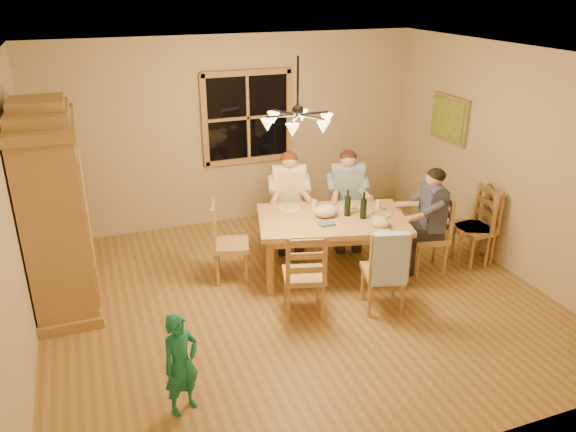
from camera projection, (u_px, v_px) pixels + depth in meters
name	position (u px, v px, depth m)	size (l,w,h in m)	color
floor	(296.00, 298.00, 6.43)	(5.50, 5.50, 0.00)	olive
ceiling	(298.00, 56.00, 5.38)	(5.50, 5.00, 0.02)	white
wall_back	(234.00, 132.00, 8.06)	(5.50, 0.02, 2.70)	#CCB790
wall_left	(11.00, 225.00, 5.02)	(0.02, 5.00, 2.70)	#CCB790
wall_right	(508.00, 161.00, 6.79)	(0.02, 5.00, 2.70)	#CCB790
window	(248.00, 118.00, 8.02)	(1.30, 0.06, 1.30)	black
painting	(449.00, 119.00, 7.72)	(0.06, 0.78, 0.64)	#9B7743
chandelier	(298.00, 120.00, 5.62)	(0.77, 0.68, 0.71)	black
armoire	(56.00, 215.00, 5.97)	(0.66, 1.40, 2.30)	#9B7743
dining_table	(332.00, 225.00, 6.72)	(1.96, 1.48, 0.76)	tan
chair_far_left	(289.00, 226.00, 7.57)	(0.53, 0.52, 0.99)	tan
chair_far_right	(346.00, 224.00, 7.64)	(0.53, 0.52, 0.99)	tan
chair_near_left	(304.00, 287.00, 6.06)	(0.53, 0.52, 0.99)	tan
chair_near_right	(383.00, 284.00, 6.14)	(0.53, 0.52, 0.99)	tan
chair_end_left	(232.00, 256.00, 6.75)	(0.52, 0.53, 0.99)	tan
chair_end_right	(427.00, 248.00, 6.96)	(0.52, 0.53, 0.99)	tan
adult_woman	(289.00, 188.00, 7.36)	(0.48, 0.50, 0.87)	beige
adult_plaid_man	(347.00, 187.00, 7.43)	(0.48, 0.50, 0.87)	#315E89
adult_slate_man	(432.00, 207.00, 6.75)	(0.50, 0.48, 0.87)	#3B425F
towel	(390.00, 259.00, 5.81)	(0.38, 0.10, 0.58)	#B2CAF1
wine_bottle_a	(348.00, 203.00, 6.67)	(0.08, 0.08, 0.33)	black
wine_bottle_b	(364.00, 205.00, 6.59)	(0.08, 0.08, 0.33)	black
plate_woman	(290.00, 208.00, 6.93)	(0.26, 0.26, 0.02)	white
plate_plaid	(350.00, 208.00, 6.92)	(0.26, 0.26, 0.02)	white
plate_slate	(379.00, 214.00, 6.74)	(0.26, 0.26, 0.02)	white
wine_glass_a	(314.00, 205.00, 6.84)	(0.06, 0.06, 0.14)	silver
wine_glass_b	(378.00, 206.00, 6.82)	(0.06, 0.06, 0.14)	silver
cap	(381.00, 223.00, 6.39)	(0.20, 0.20, 0.11)	#CDBB88
napkin	(327.00, 223.00, 6.47)	(0.18, 0.14, 0.03)	slate
cloth_bundle	(326.00, 211.00, 6.66)	(0.28, 0.22, 0.15)	beige
child	(181.00, 364.00, 4.61)	(0.34, 0.22, 0.92)	#1B7C62
chair_spare_front	(471.00, 239.00, 7.21)	(0.56, 0.57, 0.99)	tan
chair_spare_back	(473.00, 240.00, 7.17)	(0.46, 0.48, 0.99)	tan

